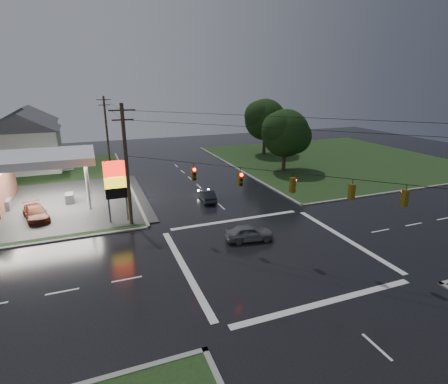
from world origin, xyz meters
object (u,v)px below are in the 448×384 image
object	(u,v)px
tree_ne_near	(286,133)
pylon_sign	(116,181)
house_near	(26,141)
utility_pole_n	(107,128)
utility_pole_nw	(127,164)
car_crossing	(249,233)
tree_ne_far	(266,120)
house_far	(29,131)
car_north	(207,195)
car_pump	(36,213)

from	to	relation	value
tree_ne_near	pylon_sign	bearing A→B (deg)	-154.99
house_near	utility_pole_n	bearing A→B (deg)	9.91
utility_pole_nw	car_crossing	size ratio (longest dim) A/B	2.77
utility_pole_nw	car_crossing	xyz separation A→B (m)	(8.78, -6.99, -5.04)
utility_pole_n	tree_ne_far	xyz separation A→B (m)	(26.65, -4.01, 0.71)
house_far	tree_ne_near	world-z (taller)	tree_ne_near
car_crossing	tree_ne_near	bearing A→B (deg)	-27.62
utility_pole_nw	car_north	bearing A→B (deg)	23.61
car_pump	tree_ne_near	bearing A→B (deg)	-1.44
car_north	car_pump	world-z (taller)	car_pump
house_near	house_far	world-z (taller)	same
tree_ne_near	car_pump	distance (m)	33.37
house_far	tree_ne_far	xyz separation A→B (m)	(39.10, -14.01, 1.77)
utility_pole_n	utility_pole_nw	bearing A→B (deg)	-90.00
utility_pole_nw	car_north	size ratio (longest dim) A/B	2.86
car_crossing	utility_pole_nw	bearing A→B (deg)	61.20
house_near	car_north	bearing A→B (deg)	-48.40
utility_pole_nw	car_north	distance (m)	10.77
car_north	car_crossing	bearing A→B (deg)	96.89
tree_ne_near	car_crossing	world-z (taller)	tree_ne_near
pylon_sign	utility_pole_nw	xyz separation A→B (m)	(1.00, -1.00, 1.71)
utility_pole_n	car_north	world-z (taller)	utility_pole_n
utility_pole_nw	car_north	world-z (taller)	utility_pole_nw
house_far	utility_pole_nw	bearing A→B (deg)	-72.08
car_crossing	car_pump	xyz separation A→B (m)	(-17.16, 11.49, -0.00)
utility_pole_n	car_crossing	size ratio (longest dim) A/B	2.64
car_pump	tree_ne_far	bearing A→B (deg)	14.25
tree_ne_far	house_far	bearing A→B (deg)	160.29
pylon_sign	car_north	xyz separation A→B (m)	(9.70, 2.80, -3.38)
utility_pole_nw	house_far	size ratio (longest dim) A/B	1.00
tree_ne_near	utility_pole_n	bearing A→B (deg)	145.90
house_far	tree_ne_far	size ratio (longest dim) A/B	1.13
utility_pole_n	tree_ne_far	world-z (taller)	utility_pole_n
house_far	car_north	bearing A→B (deg)	-58.63
house_near	car_north	distance (m)	30.58
pylon_sign	tree_ne_far	bearing A→B (deg)	40.35
house_near	car_pump	bearing A→B (deg)	-82.06
tree_ne_far	tree_ne_near	bearing A→B (deg)	-104.07
utility_pole_nw	house_near	world-z (taller)	utility_pole_nw
utility_pole_nw	tree_ne_near	xyz separation A→B (m)	(23.64, 12.49, -0.16)
house_far	car_north	xyz separation A→B (m)	(21.15, -34.70, -3.77)
house_near	pylon_sign	bearing A→B (deg)	-67.72
house_far	tree_ne_near	size ratio (longest dim) A/B	1.23
utility_pole_nw	pylon_sign	bearing A→B (deg)	135.00
pylon_sign	car_north	bearing A→B (deg)	16.12
car_north	car_crossing	xyz separation A→B (m)	(0.08, -10.79, 0.04)
utility_pole_n	tree_ne_near	world-z (taller)	utility_pole_n
pylon_sign	car_crossing	bearing A→B (deg)	-39.24
tree_ne_near	car_pump	xyz separation A→B (m)	(-32.02, -7.99, -4.89)
utility_pole_nw	tree_ne_far	world-z (taller)	utility_pole_nw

